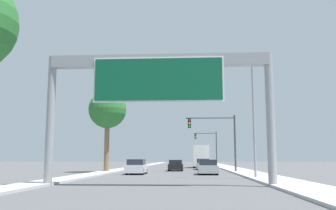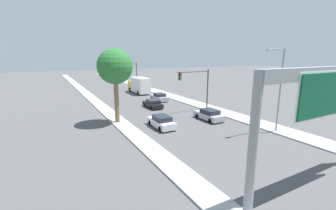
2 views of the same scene
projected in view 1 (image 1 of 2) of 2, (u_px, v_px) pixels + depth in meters
sidewalk_right at (226, 167)px, 62.34m from camera, size 3.00×120.00×0.15m
median_strip_left at (137, 167)px, 63.23m from camera, size 2.00×120.00×0.15m
sign_gantry at (158, 82)px, 22.01m from camera, size 13.38×0.73×7.68m
car_mid_right at (137, 167)px, 37.01m from camera, size 1.79×4.40×1.46m
car_near_right at (176, 166)px, 46.56m from camera, size 1.77×4.46×1.35m
car_mid_center at (203, 165)px, 50.87m from camera, size 1.84×4.27×1.48m
car_far_center at (208, 167)px, 36.44m from camera, size 1.89×4.41×1.44m
truck_box_primary at (201, 157)px, 61.01m from camera, size 2.48×8.14×3.57m
traffic_light_near_intersection at (219, 133)px, 41.36m from camera, size 5.54×0.32×6.31m
traffic_light_mid_block at (209, 143)px, 70.99m from camera, size 4.40×0.32×6.55m
palm_tree_background at (108, 110)px, 42.34m from camera, size 4.26×4.26×9.18m
street_lamp_right at (249, 110)px, 29.52m from camera, size 2.73×0.28×9.08m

